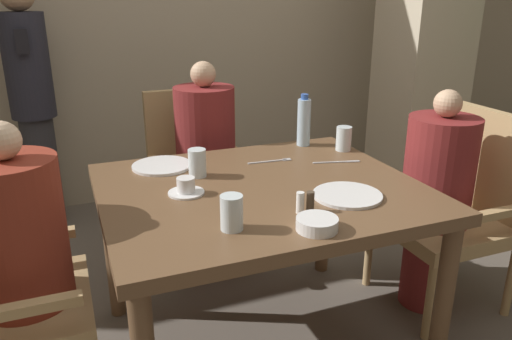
{
  "coord_description": "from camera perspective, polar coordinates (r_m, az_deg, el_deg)",
  "views": [
    {
      "loc": [
        -0.69,
        -1.7,
        1.48
      ],
      "look_at": [
        0.0,
        0.05,
        0.8
      ],
      "focal_mm": 35.0,
      "sensor_mm": 36.0,
      "label": 1
    }
  ],
  "objects": [
    {
      "name": "glass_tall_mid",
      "position": [
        2.08,
        -6.73,
        0.81
      ],
      "size": [
        0.07,
        0.07,
        0.12
      ],
      "color": "silver",
      "rests_on": "dining_table"
    },
    {
      "name": "glass_tall_far",
      "position": [
        2.45,
        10.0,
        3.56
      ],
      "size": [
        0.07,
        0.07,
        0.12
      ],
      "color": "silver",
      "rests_on": "dining_table"
    },
    {
      "name": "dining_table",
      "position": [
        2.01,
        0.55,
        -4.26
      ],
      "size": [
        1.24,
        1.05,
        0.75
      ],
      "color": "brown",
      "rests_on": "ground_plane"
    },
    {
      "name": "plate_main_right",
      "position": [
        1.9,
        10.41,
        -2.84
      ],
      "size": [
        0.26,
        0.26,
        0.01
      ],
      "color": "white",
      "rests_on": "dining_table"
    },
    {
      "name": "bowl_small",
      "position": [
        1.62,
        6.99,
        -6.13
      ],
      "size": [
        0.14,
        0.14,
        0.04
      ],
      "color": "white",
      "rests_on": "dining_table"
    },
    {
      "name": "diner_in_left_chair",
      "position": [
        1.94,
        -24.99,
        -10.43
      ],
      "size": [
        0.32,
        0.32,
        1.1
      ],
      "color": "maroon",
      "rests_on": "ground_plane"
    },
    {
      "name": "teacup_with_saucer",
      "position": [
        1.91,
        -8.0,
        -2.01
      ],
      "size": [
        0.14,
        0.14,
        0.06
      ],
      "color": "white",
      "rests_on": "dining_table"
    },
    {
      "name": "knife_beside_plate",
      "position": [
        2.28,
        9.45,
        0.92
      ],
      "size": [
        0.21,
        0.06,
        0.0
      ],
      "color": "silver",
      "rests_on": "dining_table"
    },
    {
      "name": "diner_in_right_chair",
      "position": [
        2.5,
        19.8,
        -3.27
      ],
      "size": [
        0.32,
        0.32,
        1.08
      ],
      "color": "maroon",
      "rests_on": "ground_plane"
    },
    {
      "name": "fork_beside_plate",
      "position": [
        2.26,
        2.08,
        1.05
      ],
      "size": [
        0.21,
        0.03,
        0.0
      ],
      "color": "silver",
      "rests_on": "dining_table"
    },
    {
      "name": "plate_main_left",
      "position": [
        2.23,
        -10.71,
        0.5
      ],
      "size": [
        0.26,
        0.26,
        0.01
      ],
      "color": "white",
      "rests_on": "dining_table"
    },
    {
      "name": "diner_in_far_chair",
      "position": [
        2.74,
        -5.7,
        0.61
      ],
      "size": [
        0.32,
        0.32,
        1.15
      ],
      "color": "maroon",
      "rests_on": "ground_plane"
    },
    {
      "name": "standing_host",
      "position": [
        3.42,
        -24.19,
        7.32
      ],
      "size": [
        0.27,
        0.3,
        1.58
      ],
      "color": "#2D2D33",
      "rests_on": "ground_plane"
    },
    {
      "name": "pillar_stone",
      "position": [
        3.78,
        18.98,
        16.68
      ],
      "size": [
        0.5,
        0.5,
        2.7
      ],
      "color": "beige",
      "rests_on": "ground_plane"
    },
    {
      "name": "chair_far_side",
      "position": [
        2.9,
        -6.47,
        0.01
      ],
      "size": [
        0.54,
        0.54,
        0.95
      ],
      "color": "tan",
      "rests_on": "ground_plane"
    },
    {
      "name": "pepper_shaker",
      "position": [
        1.75,
        6.22,
        -3.6
      ],
      "size": [
        0.03,
        0.03,
        0.07
      ],
      "color": "#4C3D2D",
      "rests_on": "dining_table"
    },
    {
      "name": "chair_right_side",
      "position": [
        2.61,
        22.17,
        -3.64
      ],
      "size": [
        0.54,
        0.54,
        0.95
      ],
      "color": "tan",
      "rests_on": "ground_plane"
    },
    {
      "name": "water_bottle",
      "position": [
        2.49,
        5.49,
        5.51
      ],
      "size": [
        0.07,
        0.07,
        0.26
      ],
      "color": "silver",
      "rests_on": "dining_table"
    },
    {
      "name": "glass_tall_near",
      "position": [
        1.6,
        -2.8,
        -4.89
      ],
      "size": [
        0.07,
        0.07,
        0.12
      ],
      "color": "silver",
      "rests_on": "dining_table"
    },
    {
      "name": "wall_back",
      "position": [
        3.73,
        -11.38,
        18.06
      ],
      "size": [
        8.0,
        0.06,
        2.8
      ],
      "color": "tan",
      "rests_on": "ground_plane"
    },
    {
      "name": "salt_shaker",
      "position": [
        1.73,
        5.07,
        -3.73
      ],
      "size": [
        0.03,
        0.03,
        0.08
      ],
      "color": "white",
      "rests_on": "dining_table"
    }
  ]
}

